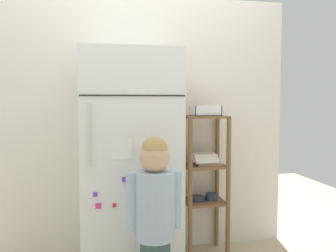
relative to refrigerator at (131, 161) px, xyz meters
The scene contains 5 objects.
kitchen_wall_back 0.42m from the refrigerator, 71.98° to the left, with size 2.50×0.03×2.11m, color silver.
refrigerator is the anchor object (origin of this frame).
child_standing 0.56m from the refrigerator, 79.19° to the right, with size 0.34×0.25×1.04m.
pantry_shelf_unit 0.64m from the refrigerator, 12.59° to the left, with size 0.34×0.31×1.13m.
fruit_bin 0.73m from the refrigerator, 12.33° to the left, with size 0.22×0.19×0.08m.
Camera 1 is at (-0.29, -2.51, 1.23)m, focal length 36.81 mm.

